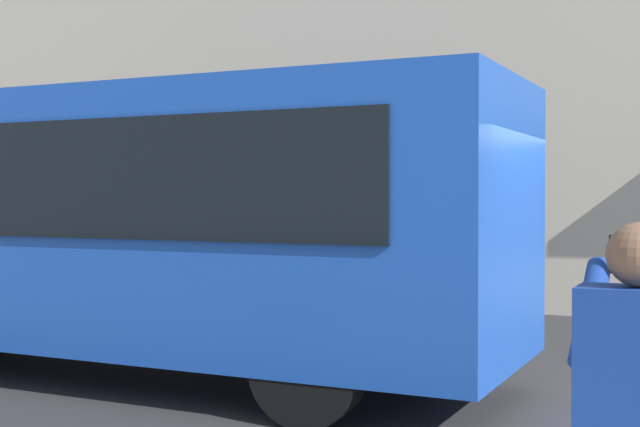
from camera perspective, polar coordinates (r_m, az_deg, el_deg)
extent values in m
plane|color=#2B2B2D|center=(8.31, 14.29, -12.37)|extent=(60.00, 60.00, 0.00)
cube|color=#1947AD|center=(9.78, -13.84, -0.28)|extent=(9.00, 2.50, 2.60)
cube|color=black|center=(8.84, -19.06, 2.14)|extent=(7.60, 0.06, 1.10)
cylinder|color=black|center=(9.33, 5.22, -7.72)|extent=(1.00, 0.28, 1.00)
cylinder|color=black|center=(7.34, -0.88, -10.14)|extent=(1.00, 0.28, 1.00)
cube|color=navy|center=(3.15, 20.25, -10.58)|extent=(0.40, 0.24, 0.66)
sphere|color=brown|center=(3.09, 20.30, -2.56)|extent=(0.22, 0.22, 0.22)
cylinder|color=navy|center=(3.29, 17.40, -6.17)|extent=(0.09, 0.48, 0.37)
cube|color=black|center=(3.40, 19.09, -2.56)|extent=(0.07, 0.01, 0.14)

